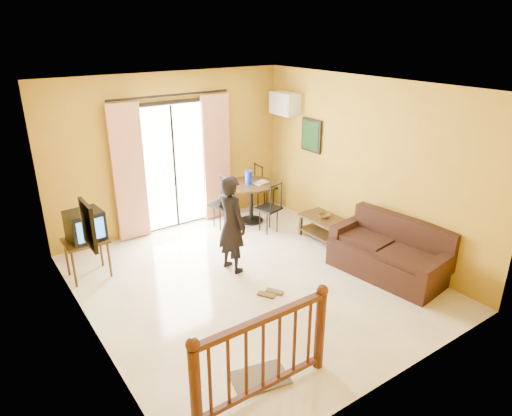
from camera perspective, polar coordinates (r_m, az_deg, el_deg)
ground at (r=6.82m, az=-0.61°, el=-9.16°), size 5.00×5.00×0.00m
room_shell at (r=6.11m, az=-0.67°, el=4.64°), size 5.00×5.00×5.00m
balcony_door at (r=8.30m, az=-10.17°, el=5.26°), size 2.25×0.14×2.46m
tv_table at (r=7.16m, az=-20.51°, el=-4.26°), size 0.61×0.51×0.61m
television at (r=7.04m, az=-20.58°, el=-2.05°), size 0.52×0.48×0.43m
picture_left at (r=5.14m, az=-20.22°, el=-2.03°), size 0.05×0.42×0.52m
dining_table at (r=8.58m, az=-0.62°, el=2.10°), size 0.92×0.92×0.77m
water_jug at (r=8.43m, az=-0.91°, el=3.82°), size 0.14×0.14×0.26m
serving_tray at (r=8.53m, az=0.62°, el=3.18°), size 0.31×0.24×0.02m
dining_chairs at (r=8.79m, az=-0.44°, el=-1.68°), size 1.71×1.43×0.95m
air_conditioner at (r=8.76m, az=3.58°, el=12.90°), size 0.31×0.60×0.40m
botanical_print at (r=8.44m, az=6.93°, el=8.98°), size 0.05×0.50×0.60m
coffee_table at (r=8.02m, az=8.66°, el=-2.18°), size 0.52×0.93×0.41m
bowl at (r=7.98m, az=8.55°, el=-1.00°), size 0.22×0.22×0.06m
sofa at (r=7.16m, az=16.44°, el=-5.57°), size 1.05×1.90×0.86m
standing_person at (r=6.82m, az=-3.11°, el=-2.04°), size 0.45×0.60×1.51m
stair_balustrade at (r=4.68m, az=0.89°, el=-17.32°), size 1.63×0.13×1.04m
doormat at (r=5.21m, az=0.49°, el=-20.48°), size 0.68×0.53×0.02m
sandals at (r=6.52m, az=1.81°, el=-10.60°), size 0.36×0.27×0.03m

